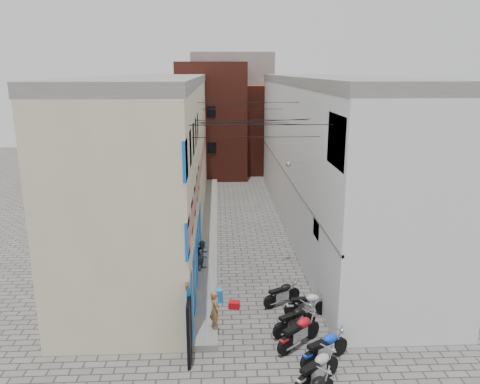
{
  "coord_description": "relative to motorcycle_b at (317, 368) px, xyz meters",
  "views": [
    {
      "loc": [
        -1.52,
        -14.1,
        9.33
      ],
      "look_at": [
        -0.35,
        10.1,
        3.0
      ],
      "focal_mm": 35.0,
      "sensor_mm": 36.0,
      "label": 1
    }
  ],
  "objects": [
    {
      "name": "ground",
      "position": [
        -1.41,
        1.89,
        -0.58
      ],
      "size": [
        90.0,
        90.0,
        0.0
      ],
      "primitive_type": "plane",
      "color": "#5F5C59",
      "rests_on": "ground"
    },
    {
      "name": "plinth",
      "position": [
        -3.46,
        14.89,
        -0.46
      ],
      "size": [
        0.9,
        26.0,
        0.25
      ],
      "primitive_type": "cube",
      "color": "slate",
      "rests_on": "ground"
    },
    {
      "name": "building_left",
      "position": [
        -6.39,
        14.83,
        3.92
      ],
      "size": [
        5.1,
        27.0,
        9.0
      ],
      "color": "#C5BA94",
      "rests_on": "ground"
    },
    {
      "name": "building_right",
      "position": [
        3.59,
        14.88,
        3.92
      ],
      "size": [
        5.94,
        26.0,
        9.0
      ],
      "color": "white",
      "rests_on": "ground"
    },
    {
      "name": "building_far_brick_left",
      "position": [
        -3.41,
        29.89,
        4.42
      ],
      "size": [
        6.0,
        6.0,
        10.0
      ],
      "primitive_type": "cube",
      "color": "maroon",
      "rests_on": "ground"
    },
    {
      "name": "building_far_brick_right",
      "position": [
        1.59,
        31.89,
        3.42
      ],
      "size": [
        5.0,
        6.0,
        8.0
      ],
      "primitive_type": "cube",
      "color": "maroon",
      "rests_on": "ground"
    },
    {
      "name": "building_far_concrete",
      "position": [
        -1.41,
        35.89,
        4.92
      ],
      "size": [
        8.0,
        5.0,
        11.0
      ],
      "primitive_type": "cube",
      "color": "slate",
      "rests_on": "ground"
    },
    {
      "name": "far_shopfront",
      "position": [
        -1.41,
        27.09,
        0.62
      ],
      "size": [
        2.0,
        0.3,
        2.4
      ],
      "primitive_type": "cube",
      "color": "black",
      "rests_on": "ground"
    },
    {
      "name": "overhead_wires",
      "position": [
        -1.41,
        9.53,
        6.54
      ],
      "size": [
        5.8,
        13.02,
        1.32
      ],
      "color": "black",
      "rests_on": "ground"
    },
    {
      "name": "motorcycle_b",
      "position": [
        0.0,
        0.0,
        0.0
      ],
      "size": [
        1.95,
        1.77,
        1.16
      ],
      "primitive_type": null,
      "rotation": [
        0.0,
        0.0,
        -0.88
      ],
      "color": "#9B9B9F",
      "rests_on": "ground"
    },
    {
      "name": "motorcycle_c",
      "position": [
        0.49,
        1.12,
        0.01
      ],
      "size": [
        2.07,
        1.64,
        1.18
      ],
      "primitive_type": null,
      "rotation": [
        0.0,
        0.0,
        -1.0
      ],
      "color": "#0D35C5",
      "rests_on": "ground"
    },
    {
      "name": "motorcycle_d",
      "position": [
        -0.19,
        2.09,
        0.03
      ],
      "size": [
        2.03,
        1.87,
        1.22
      ],
      "primitive_type": null,
      "rotation": [
        0.0,
        0.0,
        -0.87
      ],
      "color": "#B10C18",
      "rests_on": "ground"
    },
    {
      "name": "motorcycle_e",
      "position": [
        -0.2,
        2.96,
        -0.01
      ],
      "size": [
        2.0,
        1.58,
        1.14
      ],
      "primitive_type": null,
      "rotation": [
        0.0,
        0.0,
        -1.01
      ],
      "color": "black",
      "rests_on": "ground"
    },
    {
      "name": "motorcycle_f",
      "position": [
        0.49,
        4.16,
        -0.04
      ],
      "size": [
        1.9,
        0.77,
        1.07
      ],
      "primitive_type": null,
      "rotation": [
        0.0,
        0.0,
        -1.47
      ],
      "color": "silver",
      "rests_on": "ground"
    },
    {
      "name": "motorcycle_g",
      "position": [
        -0.37,
        5.11,
        -0.06
      ],
      "size": [
        1.84,
        1.39,
        1.04
      ],
      "primitive_type": null,
      "rotation": [
        0.0,
        0.0,
        -1.04
      ],
      "color": "black",
      "rests_on": "ground"
    },
    {
      "name": "person_a",
      "position": [
        -3.11,
        3.03,
        0.39
      ],
      "size": [
        0.49,
        0.61,
        1.45
      ],
      "primitive_type": "imported",
      "rotation": [
        0.0,
        0.0,
        1.89
      ],
      "color": "#9F6839",
      "rests_on": "plinth"
    },
    {
      "name": "person_b",
      "position": [
        -3.68,
        8.26,
        0.37
      ],
      "size": [
        0.82,
        0.86,
        1.41
      ],
      "primitive_type": "imported",
      "rotation": [
        0.0,
        0.0,
        1.02
      ],
      "color": "#394356",
      "rests_on": "plinth"
    },
    {
      "name": "water_jug_near",
      "position": [
        -2.96,
        5.46,
        -0.31
      ],
      "size": [
        0.42,
        0.42,
        0.55
      ],
      "primitive_type": "cylinder",
      "rotation": [
        0.0,
        0.0,
        -0.23
      ],
      "color": "#2A84D5",
      "rests_on": "ground"
    },
    {
      "name": "water_jug_far",
      "position": [
        -2.96,
        5.65,
        -0.33
      ],
      "size": [
        0.4,
        0.4,
        0.51
      ],
      "primitive_type": "cylinder",
      "rotation": [
        0.0,
        0.0,
        0.27
      ],
      "color": "blue",
      "rests_on": "ground"
    },
    {
      "name": "red_crate",
      "position": [
        -2.34,
        4.91,
        -0.44
      ],
      "size": [
        0.48,
        0.39,
        0.28
      ],
      "primitive_type": "cube",
      "rotation": [
        0.0,
        0.0,
        -0.14
      ],
      "color": "#BA0D14",
      "rests_on": "ground"
    }
  ]
}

